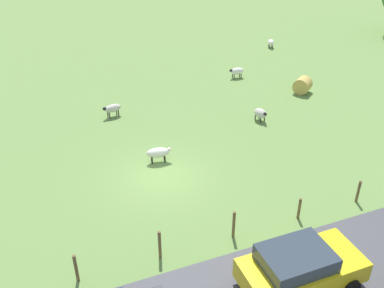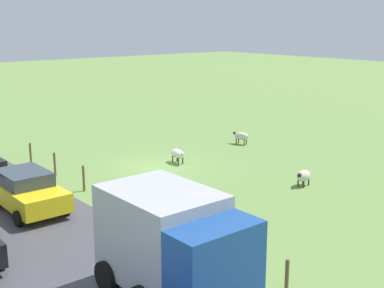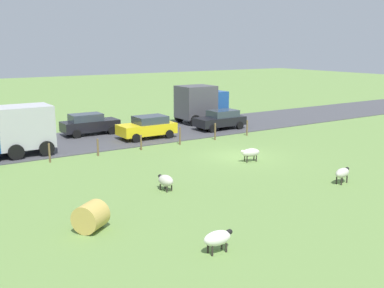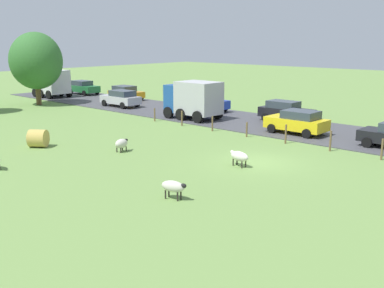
# 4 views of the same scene
# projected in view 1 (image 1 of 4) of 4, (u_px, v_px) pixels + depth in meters

# --- Properties ---
(ground_plane) EXTENTS (160.00, 160.00, 0.00)m
(ground_plane) POSITION_uv_depth(u_px,v_px,m) (162.00, 177.00, 20.87)
(ground_plane) COLOR #6B8E47
(sheep_0) EXTENTS (1.06, 0.71, 0.79)m
(sheep_0) POSITION_uv_depth(u_px,v_px,m) (260.00, 113.00, 25.79)
(sheep_0) COLOR beige
(sheep_0) RESTS_ON ground_plane
(sheep_1) EXTENTS (0.71, 1.24, 0.80)m
(sheep_1) POSITION_uv_depth(u_px,v_px,m) (112.00, 108.00, 26.28)
(sheep_1) COLOR beige
(sheep_1) RESTS_ON ground_plane
(sheep_2) EXTENTS (1.10, 0.84, 0.73)m
(sheep_2) POSITION_uv_depth(u_px,v_px,m) (271.00, 42.00, 38.35)
(sheep_2) COLOR white
(sheep_2) RESTS_ON ground_plane
(sheep_3) EXTENTS (0.70, 1.34, 0.81)m
(sheep_3) POSITION_uv_depth(u_px,v_px,m) (158.00, 153.00, 21.78)
(sheep_3) COLOR silver
(sheep_3) RESTS_ON ground_plane
(sheep_4) EXTENTS (0.55, 1.16, 0.79)m
(sheep_4) POSITION_uv_depth(u_px,v_px,m) (237.00, 71.00, 31.93)
(sheep_4) COLOR white
(sheep_4) RESTS_ON ground_plane
(hay_bale_0) EXTENTS (1.52, 1.51, 1.11)m
(hay_bale_0) POSITION_uv_depth(u_px,v_px,m) (302.00, 85.00, 29.48)
(hay_bale_0) COLOR tan
(hay_bale_0) RESTS_ON ground_plane
(fence_post_0) EXTENTS (0.12, 0.12, 1.21)m
(fence_post_0) POSITION_uv_depth(u_px,v_px,m) (76.00, 268.00, 14.95)
(fence_post_0) COLOR brown
(fence_post_0) RESTS_ON ground_plane
(fence_post_1) EXTENTS (0.12, 0.12, 1.26)m
(fence_post_1) POSITION_uv_depth(u_px,v_px,m) (160.00, 245.00, 15.92)
(fence_post_1) COLOR brown
(fence_post_1) RESTS_ON ground_plane
(fence_post_2) EXTENTS (0.12, 0.12, 1.25)m
(fence_post_2) POSITION_uv_depth(u_px,v_px,m) (234.00, 224.00, 16.91)
(fence_post_2) COLOR brown
(fence_post_2) RESTS_ON ground_plane
(fence_post_3) EXTENTS (0.12, 0.12, 1.02)m
(fence_post_3) POSITION_uv_depth(u_px,v_px,m) (299.00, 208.00, 17.95)
(fence_post_3) COLOR brown
(fence_post_3) RESTS_ON ground_plane
(fence_post_4) EXTENTS (0.12, 0.12, 1.11)m
(fence_post_4) POSITION_uv_depth(u_px,v_px,m) (358.00, 191.00, 18.91)
(fence_post_4) COLOR brown
(fence_post_4) RESTS_ON ground_plane
(car_0) EXTENTS (2.21, 4.27, 1.66)m
(car_0) POSITION_uv_depth(u_px,v_px,m) (300.00, 267.00, 14.57)
(car_0) COLOR yellow
(car_0) RESTS_ON road_strip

